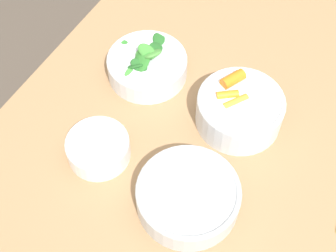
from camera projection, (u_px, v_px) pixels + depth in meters
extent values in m
plane|color=#4C4238|center=(188.00, 252.00, 1.55)|extent=(10.00, 10.00, 0.00)
cube|color=#99724C|center=(201.00, 128.00, 0.95)|extent=(1.25, 0.77, 0.03)
cube|color=olive|center=(182.00, 35.00, 1.63)|extent=(0.06, 0.06, 0.72)
cylinder|color=silver|center=(239.00, 111.00, 0.92)|extent=(0.17, 0.17, 0.06)
torus|color=silver|center=(241.00, 101.00, 0.89)|extent=(0.17, 0.17, 0.01)
cylinder|color=orange|center=(244.00, 88.00, 0.93)|extent=(0.05, 0.06, 0.02)
cylinder|color=orange|center=(254.00, 119.00, 0.89)|extent=(0.05, 0.04, 0.02)
cylinder|color=orange|center=(224.00, 100.00, 0.92)|extent=(0.05, 0.04, 0.02)
cylinder|color=orange|center=(228.00, 111.00, 0.90)|extent=(0.06, 0.03, 0.02)
cylinder|color=orange|center=(250.00, 114.00, 0.89)|extent=(0.05, 0.06, 0.02)
cylinder|color=orange|center=(252.00, 117.00, 0.89)|extent=(0.03, 0.04, 0.02)
cylinder|color=orange|center=(233.00, 79.00, 0.91)|extent=(0.05, 0.04, 0.02)
cylinder|color=orange|center=(227.00, 95.00, 0.90)|extent=(0.04, 0.04, 0.02)
cylinder|color=orange|center=(235.00, 102.00, 0.90)|extent=(0.05, 0.04, 0.02)
cylinder|color=silver|center=(147.00, 67.00, 1.00)|extent=(0.17, 0.17, 0.05)
torus|color=silver|center=(147.00, 59.00, 0.98)|extent=(0.17, 0.17, 0.01)
ellipsoid|color=#235B23|center=(135.00, 66.00, 0.97)|extent=(0.04, 0.05, 0.04)
ellipsoid|color=#2D7028|center=(123.00, 50.00, 1.01)|extent=(0.05, 0.05, 0.03)
ellipsoid|color=#235B23|center=(162.00, 43.00, 1.01)|extent=(0.06, 0.07, 0.03)
ellipsoid|color=#3D8433|center=(147.00, 51.00, 0.96)|extent=(0.03, 0.05, 0.04)
ellipsoid|color=#3D8433|center=(131.00, 79.00, 0.96)|extent=(0.06, 0.05, 0.04)
ellipsoid|color=#4C933D|center=(153.00, 54.00, 0.97)|extent=(0.07, 0.05, 0.05)
ellipsoid|color=#235B23|center=(124.00, 52.00, 1.00)|extent=(0.05, 0.06, 0.02)
ellipsoid|color=#2D7028|center=(142.00, 59.00, 0.96)|extent=(0.06, 0.05, 0.05)
ellipsoid|color=#235B23|center=(156.00, 48.00, 0.99)|extent=(0.05, 0.04, 0.04)
ellipsoid|color=#235B23|center=(139.00, 65.00, 0.96)|extent=(0.03, 0.04, 0.03)
ellipsoid|color=#3D8433|center=(142.00, 58.00, 0.97)|extent=(0.05, 0.05, 0.03)
cylinder|color=silver|center=(188.00, 197.00, 0.82)|extent=(0.18, 0.18, 0.05)
torus|color=silver|center=(188.00, 190.00, 0.80)|extent=(0.18, 0.18, 0.01)
cylinder|color=#9E6B4C|center=(188.00, 198.00, 0.83)|extent=(0.17, 0.17, 0.03)
ellipsoid|color=#A36B4C|center=(212.00, 160.00, 0.85)|extent=(0.01, 0.01, 0.01)
ellipsoid|color=#AD7551|center=(226.00, 182.00, 0.83)|extent=(0.01, 0.01, 0.01)
ellipsoid|color=#8E5B3D|center=(194.00, 171.00, 0.84)|extent=(0.01, 0.01, 0.01)
ellipsoid|color=#AD7551|center=(187.00, 180.00, 0.83)|extent=(0.01, 0.01, 0.01)
ellipsoid|color=#8E5B3D|center=(222.00, 175.00, 0.83)|extent=(0.01, 0.01, 0.01)
ellipsoid|color=#8E5B3D|center=(161.00, 213.00, 0.80)|extent=(0.01, 0.01, 0.01)
ellipsoid|color=#8E5B3D|center=(216.00, 187.00, 0.82)|extent=(0.01, 0.01, 0.01)
ellipsoid|color=#A36B4C|center=(205.00, 175.00, 0.84)|extent=(0.01, 0.01, 0.01)
cylinder|color=tan|center=(200.00, 204.00, 0.80)|extent=(0.03, 0.03, 0.01)
cylinder|color=beige|center=(223.00, 201.00, 0.80)|extent=(0.03, 0.03, 0.01)
cylinder|color=#E0A88E|center=(215.00, 169.00, 0.84)|extent=(0.03, 0.03, 0.01)
cylinder|color=white|center=(98.00, 149.00, 0.88)|extent=(0.12, 0.12, 0.04)
torus|color=white|center=(97.00, 142.00, 0.86)|extent=(0.12, 0.12, 0.01)
cube|color=tan|center=(94.00, 144.00, 0.88)|extent=(0.06, 0.06, 0.02)
cube|color=tan|center=(93.00, 147.00, 0.87)|extent=(0.07, 0.06, 0.02)
cube|color=tan|center=(109.00, 136.00, 0.88)|extent=(0.07, 0.07, 0.01)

